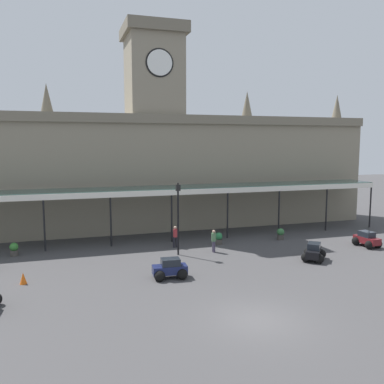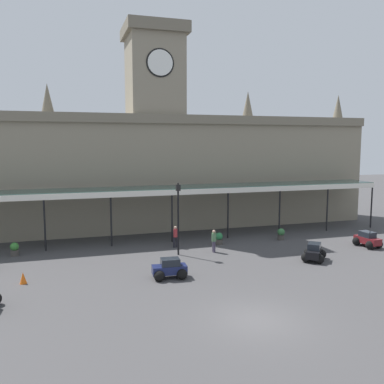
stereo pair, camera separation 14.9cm
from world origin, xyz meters
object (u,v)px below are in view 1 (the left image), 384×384
car_maroon_sedan (367,240)px  victorian_lamppost (178,211)px  car_black_sedan (314,253)px  pedestrian_near_entrance (214,240)px  planter_forecourt_centre (14,249)px  car_navy_sedan (170,270)px  traffic_cone (23,278)px  planter_by_canopy (219,238)px  planter_near_kerb (281,234)px  pedestrian_beside_cars (175,236)px

car_maroon_sedan → victorian_lamppost: bearing=172.1°
car_black_sedan → pedestrian_near_entrance: 7.11m
pedestrian_near_entrance → planter_forecourt_centre: size_ratio=1.74×
car_navy_sedan → traffic_cone: (-8.27, 1.47, -0.16)m
pedestrian_near_entrance → traffic_cone: (-12.80, -3.26, -0.57)m
traffic_cone → car_maroon_sedan: bearing=3.0°
car_maroon_sedan → traffic_cone: (-24.77, -1.29, -0.16)m
car_navy_sedan → victorian_lamppost: victorian_lamppost is taller
victorian_lamppost → planter_by_canopy: victorian_lamppost is taller
pedestrian_near_entrance → car_navy_sedan: bearing=-133.8°
car_maroon_sedan → planter_near_kerb: (-5.28, 4.01, -0.01)m
car_black_sedan → planter_by_canopy: (-4.68, 6.06, -0.01)m
planter_forecourt_centre → car_maroon_sedan: bearing=-11.4°
car_navy_sedan → planter_forecourt_centre: bearing=139.8°
car_black_sedan → car_navy_sedan: (-10.39, -0.73, 0.00)m
planter_forecourt_centre → planter_by_canopy: same height
car_black_sedan → car_maroon_sedan: size_ratio=1.06×
victorian_lamppost → planter_forecourt_centre: (-11.27, 3.18, -2.74)m
planter_by_canopy → traffic_cone: bearing=-159.2°
traffic_cone → planter_near_kerb: size_ratio=0.71×
car_black_sedan → car_navy_sedan: same height
car_maroon_sedan → planter_forecourt_centre: 26.45m
car_black_sedan → victorian_lamppost: (-8.56, 4.07, 2.72)m
planter_near_kerb → victorian_lamppost: bearing=-168.1°
pedestrian_beside_cars → victorian_lamppost: 3.16m
traffic_cone → planter_forecourt_centre: planter_forecourt_centre is taller
car_maroon_sedan → planter_near_kerb: car_maroon_sedan is taller
victorian_lamppost → planter_by_canopy: size_ratio=5.44×
car_navy_sedan → car_maroon_sedan: size_ratio=0.99×
car_maroon_sedan → victorian_lamppost: (-14.66, 2.04, 2.72)m
car_maroon_sedan → victorian_lamppost: victorian_lamppost is taller
traffic_cone → planter_by_canopy: size_ratio=0.71×
pedestrian_beside_cars → pedestrian_near_entrance: (2.35, -2.19, 0.00)m
pedestrian_near_entrance → traffic_cone: size_ratio=2.47×
car_maroon_sedan → planter_near_kerb: bearing=142.7°
car_black_sedan → planter_forecourt_centre: 21.11m
car_black_sedan → traffic_cone: car_black_sedan is taller
pedestrian_beside_cars → planter_forecourt_centre: pedestrian_beside_cars is taller
pedestrian_beside_cars → planter_forecourt_centre: bearing=174.8°
victorian_lamppost → traffic_cone: bearing=-161.8°
pedestrian_beside_cars → planter_near_kerb: bearing=-1.0°
pedestrian_beside_cars → car_maroon_sedan: bearing=-16.2°
planter_by_canopy → car_black_sedan: bearing=-52.3°
car_navy_sedan → planter_forecourt_centre: car_navy_sedan is taller
car_navy_sedan → planter_by_canopy: car_navy_sedan is taller
planter_near_kerb → pedestrian_beside_cars: bearing=179.0°
car_maroon_sedan → pedestrian_beside_cars: pedestrian_beside_cars is taller
car_navy_sedan → traffic_cone: bearing=170.0°
pedestrian_near_entrance → traffic_cone: bearing=-165.7°
car_black_sedan → pedestrian_beside_cars: size_ratio=1.34×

